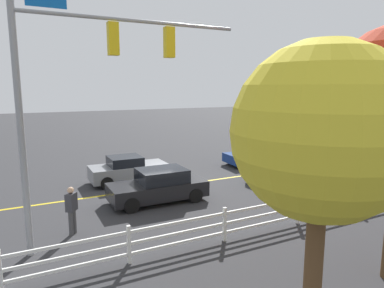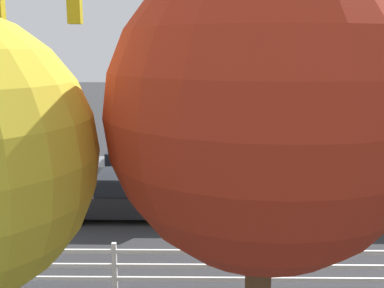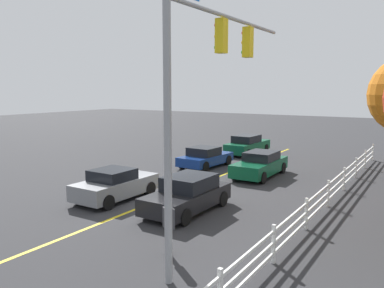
{
  "view_description": "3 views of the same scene",
  "coord_description": "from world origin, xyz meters",
  "px_view_note": "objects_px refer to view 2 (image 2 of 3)",
  "views": [
    {
      "loc": [
        6.12,
        15.75,
        5.04
      ],
      "look_at": [
        -1.99,
        -0.03,
        2.11
      ],
      "focal_mm": 32.13,
      "sensor_mm": 36.0,
      "label": 1
    },
    {
      "loc": [
        -1.61,
        16.24,
        5.43
      ],
      "look_at": [
        -1.44,
        0.37,
        2.11
      ],
      "focal_mm": 42.66,
      "sensor_mm": 36.0,
      "label": 2
    },
    {
      "loc": [
        13.87,
        10.43,
        4.97
      ],
      "look_at": [
        -0.86,
        1.2,
        2.54
      ],
      "focal_mm": 36.93,
      "sensor_mm": 36.0,
      "label": 3
    }
  ],
  "objects_px": {
    "car_1": "(362,197)",
    "tree_3": "(263,114)",
    "car_0": "(134,168)",
    "car_2": "(126,196)",
    "car_3": "(344,167)"
  },
  "relations": [
    {
      "from": "car_1",
      "to": "tree_3",
      "type": "height_order",
      "value": "tree_3"
    },
    {
      "from": "car_0",
      "to": "car_2",
      "type": "distance_m",
      "value": 3.72
    },
    {
      "from": "car_2",
      "to": "tree_3",
      "type": "bearing_deg",
      "value": 110.75
    },
    {
      "from": "car_0",
      "to": "car_2",
      "type": "xyz_separation_m",
      "value": [
        -0.27,
        3.71,
        0.03
      ]
    },
    {
      "from": "car_1",
      "to": "car_3",
      "type": "relative_size",
      "value": 1.12
    },
    {
      "from": "car_2",
      "to": "car_0",
      "type": "bearing_deg",
      "value": -85.14
    },
    {
      "from": "car_0",
      "to": "tree_3",
      "type": "relative_size",
      "value": 0.62
    },
    {
      "from": "tree_3",
      "to": "car_0",
      "type": "bearing_deg",
      "value": -74.51
    },
    {
      "from": "car_1",
      "to": "car_3",
      "type": "height_order",
      "value": "car_1"
    },
    {
      "from": "car_2",
      "to": "tree_3",
      "type": "height_order",
      "value": "tree_3"
    },
    {
      "from": "car_0",
      "to": "tree_3",
      "type": "xyz_separation_m",
      "value": [
        -3.42,
        12.33,
        3.95
      ]
    },
    {
      "from": "car_3",
      "to": "tree_3",
      "type": "height_order",
      "value": "tree_3"
    },
    {
      "from": "car_0",
      "to": "car_1",
      "type": "distance_m",
      "value": 8.81
    },
    {
      "from": "car_1",
      "to": "tree_3",
      "type": "distance_m",
      "value": 10.54
    },
    {
      "from": "car_0",
      "to": "tree_3",
      "type": "distance_m",
      "value": 13.39
    }
  ]
}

